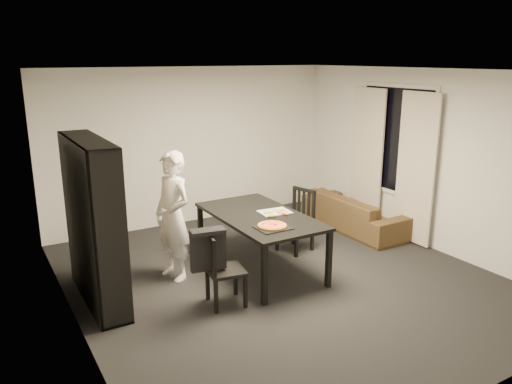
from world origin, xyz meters
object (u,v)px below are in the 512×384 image
bookshelf (94,222)px  sofa (354,212)px  pepperoni_pizza (272,226)px  chair_left (219,265)px  chair_right (299,215)px  baking_tray (273,228)px  person (173,216)px  dining_table (260,220)px

bookshelf → sofa: (4.24, 0.40, -0.67)m
pepperoni_pizza → sofa: bearing=26.0°
chair_left → chair_right: chair_right is taller
chair_left → baking_tray: size_ratio=2.16×
bookshelf → sofa: bookshelf is taller
pepperoni_pizza → chair_left: bearing=-172.6°
pepperoni_pizza → sofa: pepperoni_pizza is taller
person → baking_tray: person is taller
person → pepperoni_pizza: (0.92, -0.86, -0.03)m
chair_left → person: size_ratio=0.52×
bookshelf → chair_right: (2.92, 0.12, -0.43)m
chair_left → sofa: size_ratio=0.45×
chair_left → baking_tray: bearing=-75.1°
chair_right → sofa: chair_right is taller
chair_right → baking_tray: (-1.01, -0.88, 0.26)m
person → sofa: 3.30m
bookshelf → person: bearing=7.4°
baking_tray → pepperoni_pizza: bearing=95.5°
bookshelf → dining_table: 2.08m
dining_table → baking_tray: bearing=-103.9°
baking_tray → person: bearing=136.1°
bookshelf → baking_tray: bookshelf is taller
chair_left → pepperoni_pizza: 0.83m
chair_right → sofa: (1.31, 0.27, -0.24)m
baking_tray → pepperoni_pizza: 0.03m
chair_right → pepperoni_pizza: (-1.01, -0.86, 0.28)m
bookshelf → sofa: size_ratio=0.98×
chair_left → baking_tray: 0.83m
chair_right → sofa: 1.36m
bookshelf → dining_table: bookshelf is taller
dining_table → chair_right: (0.87, 0.34, -0.18)m
chair_right → pepperoni_pizza: bearing=-65.0°
bookshelf → person: bookshelf is taller
chair_right → person: (-1.93, 0.01, 0.30)m
pepperoni_pizza → sofa: (2.32, 1.13, -0.51)m
sofa → baking_tray: bearing=116.5°
dining_table → pepperoni_pizza: pepperoni_pizza is taller
baking_tray → pepperoni_pizza: pepperoni_pizza is taller
chair_right → baking_tray: size_ratio=2.27×
bookshelf → sofa: bearing=5.4°
dining_table → chair_right: 0.95m
dining_table → person: 1.12m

